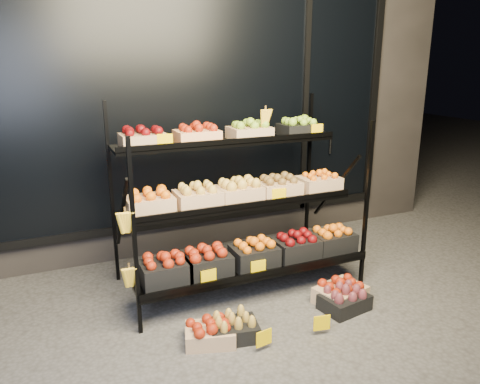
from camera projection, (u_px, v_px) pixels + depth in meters
name	position (u px, v px, depth m)	size (l,w,h in m)	color
ground	(272.00, 315.00, 3.79)	(24.00, 24.00, 0.00)	#514F4C
building	(174.00, 80.00, 5.58)	(6.00, 2.08, 3.50)	#2D2826
display_rack	(241.00, 202.00, 4.09)	(2.18, 1.02, 1.67)	black
tag_floor_a	(264.00, 343.00, 3.31)	(0.13, 0.01, 0.12)	#F3C100
tag_floor_b	(322.00, 328.00, 3.50)	(0.13, 0.01, 0.12)	#F3C100
floor_crate_left	(210.00, 332.00, 3.40)	(0.42, 0.36, 0.19)	tan
floor_crate_midleft	(233.00, 328.00, 3.45)	(0.40, 0.33, 0.19)	black
floor_crate_midright	(340.00, 292.00, 3.96)	(0.47, 0.40, 0.20)	tan
floor_crate_right	(345.00, 299.00, 3.85)	(0.42, 0.34, 0.19)	black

